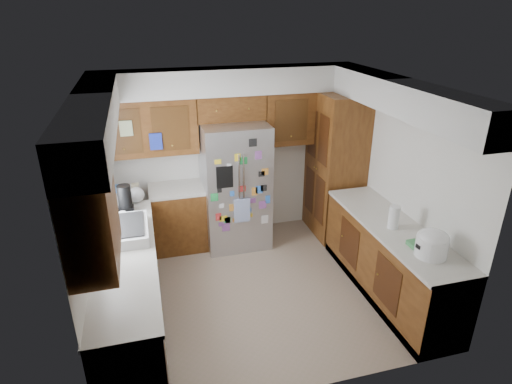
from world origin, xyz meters
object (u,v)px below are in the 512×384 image
rice_cooker (432,243)px  paper_towel (394,217)px  pantry (335,166)px  fridge (235,186)px

rice_cooker → paper_towel: size_ratio=1.21×
rice_cooker → paper_towel: rice_cooker is taller
pantry → paper_towel: bearing=-91.7°
fridge → paper_towel: (1.45, -1.72, 0.16)m
pantry → fridge: pantry is taller
pantry → rice_cooker: bearing=-90.0°
fridge → rice_cooker: bearing=-57.4°
rice_cooker → paper_towel: 0.62m
fridge → rice_cooker: (1.50, -2.34, 0.17)m
pantry → fridge: (-1.50, 0.05, -0.17)m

